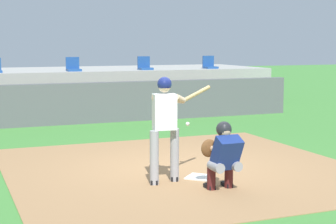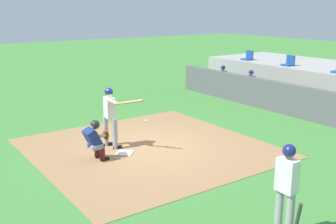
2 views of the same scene
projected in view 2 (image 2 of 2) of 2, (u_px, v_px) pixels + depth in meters
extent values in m
plane|color=#428438|center=(149.00, 148.00, 12.02)|extent=(80.00, 80.00, 0.00)
cube|color=#9E754C|center=(149.00, 148.00, 12.02)|extent=(6.40, 6.40, 0.01)
cube|color=white|center=(125.00, 153.00, 11.57)|extent=(0.62, 0.62, 0.02)
cylinder|color=#99999E|center=(106.00, 131.00, 12.11)|extent=(0.15, 0.15, 0.92)
cylinder|color=#99999E|center=(115.00, 134.00, 11.84)|extent=(0.15, 0.15, 0.92)
cube|color=white|center=(109.00, 108.00, 11.78)|extent=(0.41, 0.29, 0.60)
sphere|color=beige|center=(109.00, 93.00, 11.68)|extent=(0.21, 0.21, 0.21)
sphere|color=navy|center=(109.00, 92.00, 11.67)|extent=(0.24, 0.24, 0.24)
cylinder|color=beige|center=(112.00, 101.00, 11.69)|extent=(0.57, 0.13, 0.18)
cylinder|color=beige|center=(113.00, 102.00, 11.51)|extent=(0.26, 0.22, 0.17)
cylinder|color=tan|center=(130.00, 102.00, 11.30)|extent=(0.75, 0.51, 0.24)
cube|color=black|center=(108.00, 144.00, 12.22)|extent=(0.21, 0.29, 0.09)
cube|color=black|center=(117.00, 147.00, 11.95)|extent=(0.21, 0.29, 0.09)
cylinder|color=gray|center=(92.00, 144.00, 11.09)|extent=(0.17, 0.32, 0.16)
cylinder|color=#4C1919|center=(97.00, 150.00, 11.22)|extent=(0.14, 0.14, 0.42)
cube|color=black|center=(99.00, 156.00, 11.30)|extent=(0.11, 0.24, 0.08)
cylinder|color=gray|center=(97.00, 147.00, 10.84)|extent=(0.17, 0.32, 0.16)
cylinder|color=#4C1919|center=(102.00, 154.00, 10.97)|extent=(0.14, 0.14, 0.42)
cube|color=black|center=(105.00, 159.00, 11.05)|extent=(0.11, 0.24, 0.08)
cube|color=navy|center=(92.00, 138.00, 10.88)|extent=(0.41, 0.44, 0.57)
cube|color=#2D2D33|center=(96.00, 137.00, 10.95)|extent=(0.38, 0.26, 0.45)
sphere|color=tan|center=(94.00, 125.00, 10.84)|extent=(0.21, 0.21, 0.21)
sphere|color=#232328|center=(95.00, 125.00, 10.84)|extent=(0.25, 0.25, 0.25)
cylinder|color=tan|center=(99.00, 136.00, 11.04)|extent=(0.11, 0.45, 0.10)
ellipsoid|color=brown|center=(106.00, 135.00, 11.20)|extent=(0.28, 0.12, 0.30)
sphere|color=white|center=(146.00, 121.00, 11.69)|extent=(0.07, 0.07, 0.07)
cylinder|color=#99999E|center=(279.00, 213.00, 7.30)|extent=(0.14, 0.14, 0.92)
cylinder|color=#99999E|center=(290.00, 218.00, 7.11)|extent=(0.14, 0.14, 0.92)
cube|color=white|center=(287.00, 175.00, 7.01)|extent=(0.36, 0.22, 0.60)
sphere|color=brown|center=(289.00, 152.00, 6.91)|extent=(0.20, 0.20, 0.20)
sphere|color=navy|center=(289.00, 151.00, 6.90)|extent=(0.23, 0.23, 0.23)
cube|color=#59595E|center=(293.00, 100.00, 15.49)|extent=(13.00, 0.30, 1.20)
cube|color=olive|center=(308.00, 106.00, 16.14)|extent=(11.80, 0.44, 0.45)
cylinder|color=#939399|center=(217.00, 82.00, 19.99)|extent=(0.15, 0.40, 0.15)
cylinder|color=#939399|center=(214.00, 88.00, 19.94)|extent=(0.13, 0.13, 0.45)
cube|color=maroon|center=(213.00, 91.00, 19.96)|extent=(0.11, 0.24, 0.08)
cylinder|color=#939399|center=(221.00, 83.00, 19.78)|extent=(0.15, 0.40, 0.15)
cylinder|color=#939399|center=(218.00, 88.00, 19.73)|extent=(0.13, 0.13, 0.45)
cube|color=maroon|center=(217.00, 92.00, 19.75)|extent=(0.11, 0.24, 0.08)
cube|color=navy|center=(223.00, 76.00, 19.94)|extent=(0.36, 0.22, 0.54)
sphere|color=tan|center=(223.00, 68.00, 19.84)|extent=(0.20, 0.20, 0.20)
sphere|color=navy|center=(223.00, 68.00, 19.83)|extent=(0.22, 0.22, 0.22)
cylinder|color=tan|center=(218.00, 78.00, 20.05)|extent=(0.09, 0.41, 0.22)
cylinder|color=tan|center=(223.00, 79.00, 19.73)|extent=(0.09, 0.41, 0.22)
cylinder|color=#939399|center=(245.00, 88.00, 18.52)|extent=(0.15, 0.40, 0.15)
cylinder|color=#939399|center=(241.00, 94.00, 18.47)|extent=(0.13, 0.13, 0.45)
cube|color=maroon|center=(240.00, 98.00, 18.49)|extent=(0.11, 0.24, 0.08)
cylinder|color=#939399|center=(249.00, 89.00, 18.31)|extent=(0.15, 0.40, 0.15)
cylinder|color=#939399|center=(246.00, 95.00, 18.26)|extent=(0.13, 0.13, 0.45)
cube|color=maroon|center=(245.00, 99.00, 18.28)|extent=(0.11, 0.24, 0.08)
cube|color=navy|center=(251.00, 82.00, 18.47)|extent=(0.36, 0.22, 0.54)
sphere|color=beige|center=(251.00, 73.00, 18.37)|extent=(0.20, 0.20, 0.20)
sphere|color=navy|center=(251.00, 72.00, 18.36)|extent=(0.22, 0.22, 0.22)
cylinder|color=beige|center=(245.00, 84.00, 18.58)|extent=(0.09, 0.41, 0.22)
cylinder|color=beige|center=(252.00, 85.00, 18.26)|extent=(0.09, 0.41, 0.22)
cube|color=#1E478C|center=(247.00, 59.00, 20.96)|extent=(0.46, 0.46, 0.08)
cube|color=#1E478C|center=(250.00, 54.00, 21.01)|extent=(0.46, 0.06, 0.40)
cube|color=#1E478C|center=(288.00, 65.00, 18.90)|extent=(0.46, 0.46, 0.08)
cube|color=#1E478C|center=(291.00, 60.00, 18.95)|extent=(0.46, 0.06, 0.40)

